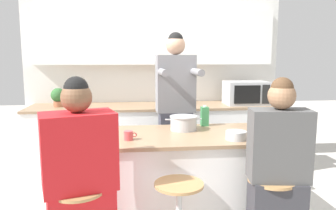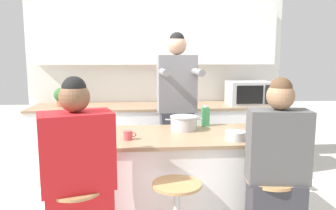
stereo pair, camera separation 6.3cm
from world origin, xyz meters
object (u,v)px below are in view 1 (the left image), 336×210
object	(u,v)px
fruit_bowl	(236,135)
coffee_cup_near	(129,135)
kitchen_island	(169,181)
person_cooking	(175,116)
juice_carton	(205,116)
person_wrapped_blanket	(80,189)
potted_plant	(58,97)
banana_bunch	(91,141)
cooking_pot	(183,123)
person_seated_near	(277,184)
microwave	(246,93)

from	to	relation	value
fruit_bowl	coffee_cup_near	size ratio (longest dim) A/B	1.60
kitchen_island	person_cooking	world-z (taller)	person_cooking
person_cooking	kitchen_island	bearing A→B (deg)	-104.43
fruit_bowl	juice_carton	bearing A→B (deg)	103.81
kitchen_island	person_wrapped_blanket	world-z (taller)	person_wrapped_blanket
person_cooking	potted_plant	distance (m)	1.61
banana_bunch	juice_carton	xyz separation A→B (m)	(1.04, 0.58, 0.07)
coffee_cup_near	cooking_pot	bearing A→B (deg)	31.99
cooking_pot	banana_bunch	size ratio (longest dim) A/B	1.86
person_seated_near	juice_carton	distance (m)	1.07
kitchen_island	juice_carton	world-z (taller)	juice_carton
coffee_cup_near	juice_carton	world-z (taller)	juice_carton
juice_carton	fruit_bowl	bearing A→B (deg)	-76.19
person_seated_near	coffee_cup_near	xyz separation A→B (m)	(-1.07, 0.49, 0.27)
juice_carton	kitchen_island	bearing A→B (deg)	-140.35
juice_carton	microwave	distance (m)	1.38
fruit_bowl	person_wrapped_blanket	bearing A→B (deg)	-161.61
cooking_pot	juice_carton	size ratio (longest dim) A/B	1.69
cooking_pot	banana_bunch	world-z (taller)	cooking_pot
coffee_cup_near	banana_bunch	bearing A→B (deg)	-162.00
person_seated_near	banana_bunch	size ratio (longest dim) A/B	7.71
person_seated_near	microwave	distance (m)	2.17
coffee_cup_near	potted_plant	distance (m)	1.88
person_seated_near	microwave	xyz separation A→B (m)	(0.49, 2.08, 0.43)
potted_plant	fruit_bowl	bearing A→B (deg)	-43.85
kitchen_island	cooking_pot	world-z (taller)	cooking_pot
person_cooking	banana_bunch	bearing A→B (deg)	-131.64
person_cooking	coffee_cup_near	xyz separation A→B (m)	(-0.51, -0.89, 0.01)
person_seated_near	microwave	world-z (taller)	person_seated_near
person_seated_near	juice_carton	size ratio (longest dim) A/B	6.98
kitchen_island	microwave	xyz separation A→B (m)	(1.20, 1.43, 0.63)
person_wrapped_blanket	banana_bunch	xyz separation A→B (m)	(0.03, 0.39, 0.23)
person_wrapped_blanket	potted_plant	world-z (taller)	person_wrapped_blanket
cooking_pot	fruit_bowl	distance (m)	0.55
person_wrapped_blanket	person_seated_near	world-z (taller)	person_wrapped_blanket
fruit_bowl	microwave	world-z (taller)	microwave
person_cooking	person_wrapped_blanket	distance (m)	1.62
coffee_cup_near	banana_bunch	distance (m)	0.31
person_wrapped_blanket	cooking_pot	distance (m)	1.19
person_cooking	coffee_cup_near	distance (m)	1.02
coffee_cup_near	person_cooking	bearing A→B (deg)	60.31
person_seated_near	microwave	size ratio (longest dim) A/B	2.56
fruit_bowl	microwave	xyz separation A→B (m)	(0.67, 1.67, 0.16)
coffee_cup_near	kitchen_island	bearing A→B (deg)	23.86
coffee_cup_near	banana_bunch	xyz separation A→B (m)	(-0.29, -0.10, -0.01)
juice_carton	potted_plant	world-z (taller)	potted_plant
person_cooking	person_wrapped_blanket	bearing A→B (deg)	-123.69
juice_carton	banana_bunch	bearing A→B (deg)	-150.97
microwave	potted_plant	world-z (taller)	microwave
kitchen_island	person_seated_near	distance (m)	0.98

